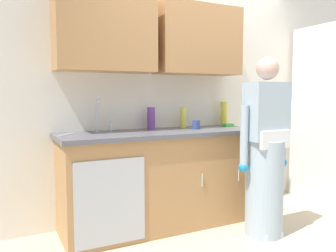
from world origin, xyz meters
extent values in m
plane|color=beige|center=(0.00, 0.00, 0.00)|extent=(9.00, 9.00, 0.00)
cube|color=silver|center=(0.00, 1.05, 1.35)|extent=(4.80, 0.10, 2.70)
cube|color=#B27F4C|center=(-1.04, 0.83, 1.85)|extent=(0.91, 0.34, 0.70)
cube|color=#B27F4C|center=(-0.05, 0.83, 1.85)|extent=(0.91, 0.34, 0.70)
cube|color=silver|center=(1.45, 0.40, 1.05)|extent=(0.04, 1.10, 2.10)
cube|color=#B27F4C|center=(-0.55, 0.70, 0.45)|extent=(1.90, 0.60, 0.90)
cube|color=#B7BABF|center=(-1.15, 0.39, 0.41)|extent=(0.60, 0.01, 0.72)
cylinder|color=silver|center=(-0.27, 0.39, 0.50)|extent=(0.01, 0.01, 0.12)
cylinder|color=silver|center=(0.16, 0.39, 0.50)|extent=(0.01, 0.01, 0.12)
cube|color=#595960|center=(-0.55, 0.70, 0.92)|extent=(1.96, 0.66, 0.04)
cube|color=#B7BABF|center=(-1.09, 0.70, 0.92)|extent=(0.50, 0.36, 0.03)
cylinder|color=#B7BABF|center=(-1.13, 0.85, 1.09)|extent=(0.02, 0.02, 0.30)
sphere|color=#B7BABF|center=(-1.13, 0.79, 1.23)|extent=(0.04, 0.04, 0.04)
cylinder|color=#B7BABF|center=(-1.00, 0.85, 0.99)|extent=(0.02, 0.02, 0.10)
cube|color=white|center=(0.21, 0.05, 0.03)|extent=(0.20, 0.26, 0.06)
cylinder|color=#A3B7C6|center=(0.21, 0.07, 0.44)|extent=(0.34, 0.34, 0.88)
cube|color=#A3B7C6|center=(0.21, 0.07, 1.14)|extent=(0.38, 0.22, 0.52)
sphere|color=#CCA493|center=(0.21, 0.07, 1.52)|extent=(0.20, 0.20, 0.20)
cube|color=white|center=(0.21, -0.05, 0.90)|extent=(0.32, 0.04, 0.16)
cylinder|color=#A3B7C6|center=(-0.02, 0.09, 0.93)|extent=(0.07, 0.07, 0.55)
sphere|color=#1E8CCC|center=(-0.02, 0.09, 0.65)|extent=(0.09, 0.09, 0.09)
cylinder|color=#A3B7C6|center=(0.44, 0.09, 0.93)|extent=(0.07, 0.07, 0.55)
sphere|color=#1E8CCC|center=(0.44, 0.09, 0.65)|extent=(0.09, 0.09, 0.09)
cylinder|color=#D8D14C|center=(0.36, 0.92, 1.08)|extent=(0.08, 0.08, 0.27)
cylinder|color=#D8D14C|center=(-0.21, 0.86, 1.05)|extent=(0.06, 0.06, 0.22)
cylinder|color=#66388C|center=(-0.56, 0.89, 1.05)|extent=(0.08, 0.08, 0.22)
cylinder|color=#33478C|center=(-0.14, 0.71, 0.98)|extent=(0.08, 0.08, 0.09)
cube|color=silver|center=(-1.42, 0.78, 0.94)|extent=(0.18, 0.19, 0.01)
cube|color=#4CBF4C|center=(0.32, 0.78, 0.96)|extent=(0.11, 0.07, 0.03)
camera|label=1|loc=(-1.96, -2.28, 1.29)|focal=36.67mm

